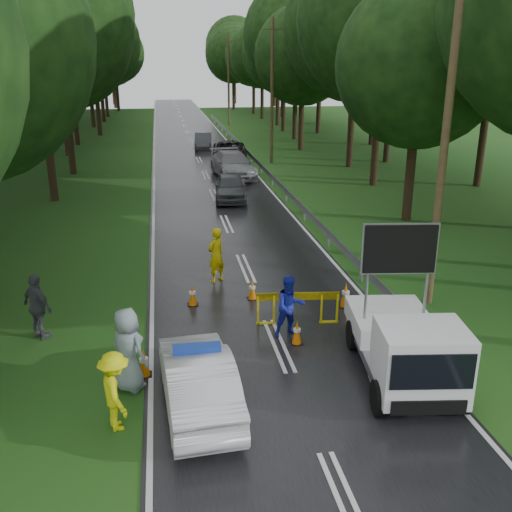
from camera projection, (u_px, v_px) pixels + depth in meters
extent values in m
plane|color=#194914|center=(278.00, 345.00, 15.23)|extent=(160.00, 160.00, 0.00)
cube|color=black|center=(199.00, 160.00, 43.20)|extent=(7.00, 140.00, 0.02)
cylinder|color=gray|center=(410.00, 323.00, 15.69)|extent=(0.12, 0.12, 0.70)
cube|color=gray|center=(247.00, 152.00, 43.60)|extent=(0.05, 60.00, 0.30)
cylinder|color=#4E3724|center=(445.00, 142.00, 16.27)|extent=(0.24, 0.24, 10.00)
cylinder|color=#4E3724|center=(272.00, 93.00, 40.52)|extent=(0.24, 0.24, 10.00)
cube|color=#4E3724|center=(273.00, 29.00, 39.15)|extent=(1.40, 0.08, 0.08)
cylinder|color=#4E3724|center=(229.00, 80.00, 64.76)|extent=(0.24, 0.24, 10.00)
cube|color=#4E3724|center=(228.00, 41.00, 63.39)|extent=(1.40, 0.08, 0.08)
imported|color=silver|center=(198.00, 380.00, 12.31)|extent=(1.71, 4.21, 1.36)
cube|color=#1938A5|center=(197.00, 349.00, 12.07)|extent=(1.04, 0.35, 0.14)
cube|color=gray|center=(398.00, 351.00, 13.90)|extent=(2.35, 4.08, 0.23)
cube|color=white|center=(389.00, 321.00, 14.65)|extent=(2.21, 2.45, 0.51)
cube|color=white|center=(421.00, 361.00, 12.12)|extent=(2.02, 1.71, 1.56)
cube|color=black|center=(433.00, 372.00, 11.35)|extent=(1.69, 0.27, 0.78)
cube|color=black|center=(400.00, 249.00, 13.62)|extent=(1.75, 0.35, 1.20)
cylinder|color=black|center=(379.00, 398.00, 12.17)|extent=(0.36, 0.80, 0.77)
cylinder|color=black|center=(460.00, 396.00, 12.22)|extent=(0.36, 0.80, 0.77)
cylinder|color=black|center=(353.00, 335.00, 14.96)|extent=(0.36, 0.80, 0.77)
cylinder|color=black|center=(419.00, 334.00, 15.00)|extent=(0.36, 0.80, 0.77)
cube|color=yellow|center=(258.00, 310.00, 16.26)|extent=(0.06, 0.06, 0.91)
cube|color=yellow|center=(274.00, 310.00, 16.28)|extent=(0.06, 0.06, 0.91)
cube|color=yellow|center=(321.00, 309.00, 16.34)|extent=(0.06, 0.06, 0.91)
cube|color=yellow|center=(337.00, 309.00, 16.36)|extent=(0.06, 0.06, 0.91)
cube|color=#F2CC00|center=(298.00, 296.00, 16.17)|extent=(2.36, 0.32, 0.23)
imported|color=gold|center=(216.00, 255.00, 19.31)|extent=(0.83, 0.80, 1.91)
imported|color=#1921A2|center=(290.00, 307.00, 15.48)|extent=(0.95, 0.80, 1.75)
imported|color=#E9EE0C|center=(115.00, 391.00, 11.56)|extent=(0.96, 1.26, 1.72)
imported|color=#45474E|center=(38.00, 307.00, 15.35)|extent=(1.10, 1.07, 1.85)
imported|color=gray|center=(128.00, 350.00, 12.92)|extent=(1.15, 1.13, 2.00)
imported|color=#45494E|center=(231.00, 187.00, 30.81)|extent=(2.08, 4.29, 1.41)
imported|color=gray|center=(233.00, 165.00, 36.86)|extent=(2.77, 5.69, 1.59)
imported|color=black|center=(229.00, 151.00, 42.55)|extent=(3.01, 5.56, 1.48)
imported|color=#44474D|center=(203.00, 141.00, 48.67)|extent=(1.77, 4.12, 1.32)
cube|color=black|center=(145.00, 375.00, 13.75)|extent=(0.35, 0.35, 0.03)
cone|color=orange|center=(144.00, 362.00, 13.63)|extent=(0.29, 0.29, 0.71)
cube|color=black|center=(297.00, 343.00, 15.31)|extent=(0.32, 0.32, 0.03)
cone|color=orange|center=(297.00, 332.00, 15.20)|extent=(0.27, 0.27, 0.67)
cube|color=black|center=(252.00, 299.00, 18.15)|extent=(0.32, 0.32, 0.03)
cone|color=orange|center=(252.00, 289.00, 18.04)|extent=(0.27, 0.27, 0.67)
cube|color=black|center=(193.00, 305.00, 17.70)|extent=(0.33, 0.33, 0.03)
cone|color=orange|center=(193.00, 295.00, 17.59)|extent=(0.28, 0.28, 0.69)
cube|color=black|center=(345.00, 306.00, 17.59)|extent=(0.38, 0.38, 0.03)
cone|color=orange|center=(346.00, 295.00, 17.46)|extent=(0.31, 0.31, 0.78)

